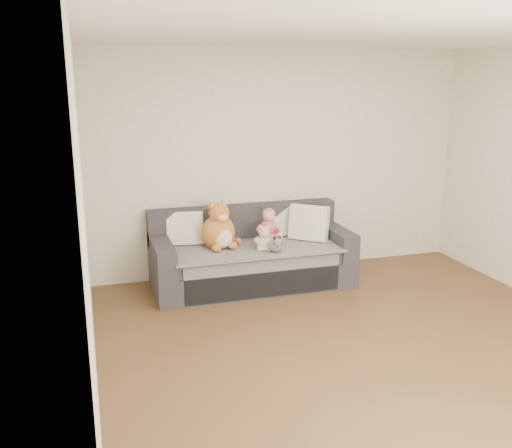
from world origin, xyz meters
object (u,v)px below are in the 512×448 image
Objects in this scene: toddler at (269,230)px; teddy_bear at (264,240)px; sippy_cup at (267,244)px; plush_cat at (219,229)px; sofa at (251,258)px.

toddler is 0.22m from teddy_bear.
teddy_bear is at bearing -179.14° from sippy_cup.
teddy_bear is (0.44, -0.23, -0.09)m from plush_cat.
plush_cat is 0.54m from sippy_cup.
toddler is at bearing -21.88° from sofa.
toddler is (0.19, -0.07, 0.33)m from sofa.
toddler reaches higher than teddy_bear.
plush_cat is at bearing 169.28° from teddy_bear.
teddy_bear is 0.06m from sippy_cup.
sofa is 0.36m from sippy_cup.
sofa reaches higher than teddy_bear.
sippy_cup is (0.03, 0.00, -0.05)m from teddy_bear.
teddy_bear is 2.30× the size of sippy_cup.
sippy_cup is at bearing -68.19° from sofa.
plush_cat reaches higher than sofa.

